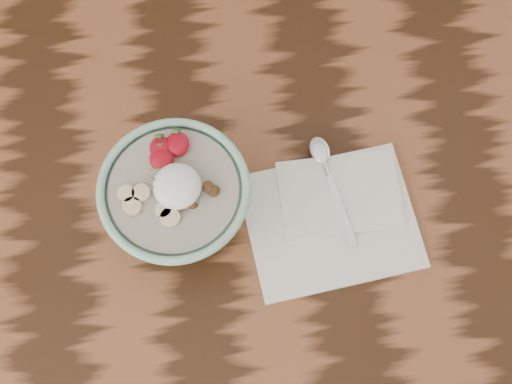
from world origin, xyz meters
The scene contains 4 objects.
table centered at (0.00, 0.00, 65.70)cm, with size 160.00×90.00×75.00cm.
breakfast_bowl centered at (-22.03, -1.25, 81.91)cm, with size 20.28×20.28×13.91cm.
napkin centered at (-0.37, -4.40, 75.62)cm, with size 25.76×21.68×1.47cm.
spoon centered at (-0.49, 3.03, 76.85)cm, with size 5.02×17.39×0.91cm.
Camera 1 is at (-14.85, -32.09, 174.10)cm, focal length 50.00 mm.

